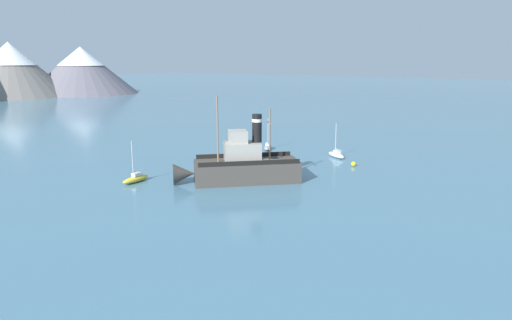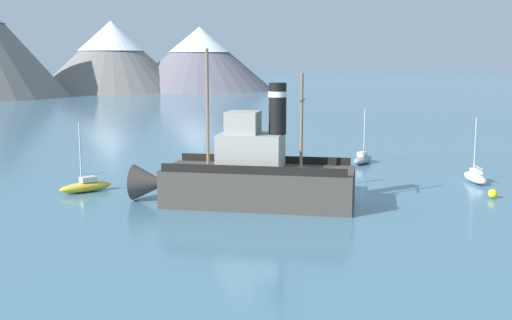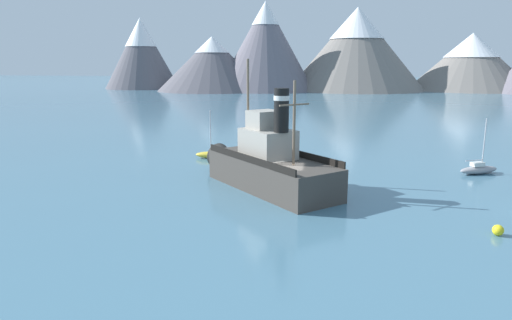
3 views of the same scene
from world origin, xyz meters
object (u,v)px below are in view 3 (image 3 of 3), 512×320
sailboat_yellow (214,154)px  old_tugboat (267,164)px  mooring_buoy (498,230)px  sailboat_grey (479,169)px

sailboat_yellow → old_tugboat: bearing=-55.8°
mooring_buoy → old_tugboat: bearing=150.6°
mooring_buoy → sailboat_yellow: bearing=139.4°
old_tugboat → sailboat_yellow: (-6.88, 10.11, -1.40)m
old_tugboat → mooring_buoy: 16.54m
old_tugboat → sailboat_grey: old_tugboat is taller
sailboat_grey → old_tugboat: bearing=-157.5°
sailboat_grey → mooring_buoy: (-3.46, -15.47, -0.11)m
sailboat_grey → sailboat_yellow: bearing=173.7°
old_tugboat → sailboat_grey: (17.82, 7.38, -1.40)m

